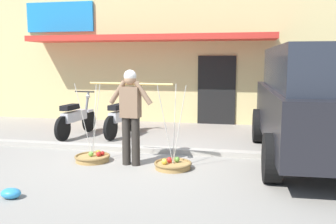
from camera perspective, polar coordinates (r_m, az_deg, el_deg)
name	(u,v)px	position (r m, az deg, el deg)	size (l,w,h in m)	color
ground_plane	(145,161)	(6.99, -3.52, -7.51)	(90.00, 90.00, 0.00)	gray
sidewalk_curb	(154,150)	(7.63, -2.15, -5.80)	(20.00, 0.24, 0.10)	#AEA89C
fruit_vendor	(131,111)	(6.57, -5.76, 0.18)	(1.56, 0.24, 1.70)	#2D2823
fruit_basket_left_side	(93,157)	(7.09, -11.46, -6.81)	(0.65, 0.65, 1.45)	#B2894C
fruit_basket_right_side	(173,164)	(6.49, 0.74, -8.02)	(0.65, 0.65, 1.45)	#B2894C
motorcycle_nearest_shop	(76,118)	(9.44, -13.97, -0.91)	(0.54, 1.82, 1.09)	black
motorcycle_second_in_row	(122,118)	(9.29, -7.12, -0.87)	(0.54, 1.81, 1.09)	black
parked_truck	(319,100)	(7.33, 22.16, 1.65)	(2.28, 4.86, 2.10)	black
storefront_building	(168,54)	(13.72, 0.07, 8.87)	(13.00, 6.00, 4.20)	#DBC684
plastic_litter_bag	(11,193)	(5.57, -22.94, -11.39)	(0.28, 0.22, 0.14)	#3393D1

